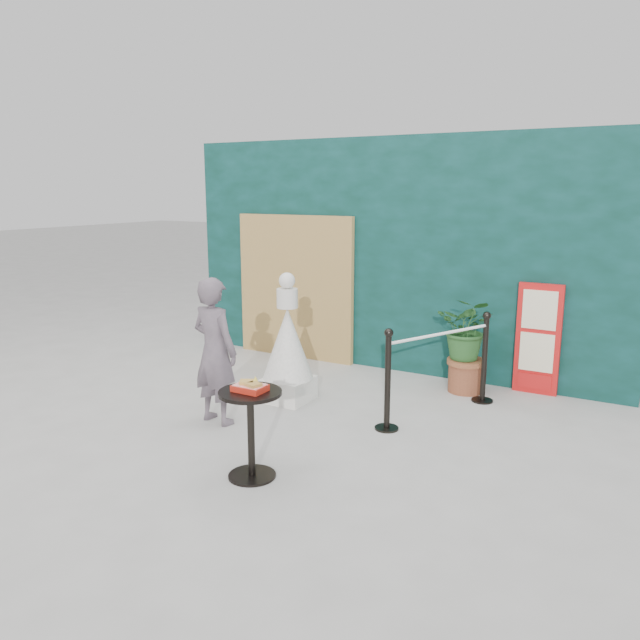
# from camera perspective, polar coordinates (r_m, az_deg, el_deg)

# --- Properties ---
(ground) EXTENTS (60.00, 60.00, 0.00)m
(ground) POSITION_cam_1_polar(r_m,az_deg,el_deg) (5.90, -5.93, -11.68)
(ground) COLOR #ADAAA5
(ground) RESTS_ON ground
(back_wall) EXTENTS (6.00, 0.30, 3.00)m
(back_wall) POSITION_cam_1_polar(r_m,az_deg,el_deg) (8.21, 6.82, 5.88)
(back_wall) COLOR black
(back_wall) RESTS_ON ground
(bamboo_fence) EXTENTS (1.80, 0.08, 2.00)m
(bamboo_fence) POSITION_cam_1_polar(r_m,az_deg,el_deg) (8.74, -2.29, 3.01)
(bamboo_fence) COLOR tan
(bamboo_fence) RESTS_ON ground
(woman) EXTENTS (0.59, 0.43, 1.50)m
(woman) POSITION_cam_1_polar(r_m,az_deg,el_deg) (6.38, -9.60, -2.81)
(woman) COLOR #665760
(woman) RESTS_ON ground
(menu_board) EXTENTS (0.50, 0.07, 1.30)m
(menu_board) POSITION_cam_1_polar(r_m,az_deg,el_deg) (7.63, 19.30, -1.67)
(menu_board) COLOR red
(menu_board) RESTS_ON ground
(statue) EXTENTS (0.57, 0.57, 1.46)m
(statue) POSITION_cam_1_polar(r_m,az_deg,el_deg) (6.97, -2.97, -2.70)
(statue) COLOR white
(statue) RESTS_ON ground
(cafe_table) EXTENTS (0.52, 0.52, 0.75)m
(cafe_table) POSITION_cam_1_polar(r_m,az_deg,el_deg) (5.20, -6.35, -9.10)
(cafe_table) COLOR black
(cafe_table) RESTS_ON ground
(food_basket) EXTENTS (0.26, 0.19, 0.11)m
(food_basket) POSITION_cam_1_polar(r_m,az_deg,el_deg) (5.11, -6.39, -6.07)
(food_basket) COLOR red
(food_basket) RESTS_ON cafe_table
(planter) EXTENTS (0.67, 0.58, 1.14)m
(planter) POSITION_cam_1_polar(r_m,az_deg,el_deg) (7.45, 13.34, -1.56)
(planter) COLOR brown
(planter) RESTS_ON ground
(stanchion_barrier) EXTENTS (0.84, 1.54, 1.03)m
(stanchion_barrier) POSITION_cam_1_polar(r_m,az_deg,el_deg) (6.67, 10.83, -4.48)
(stanchion_barrier) COLOR black
(stanchion_barrier) RESTS_ON ground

